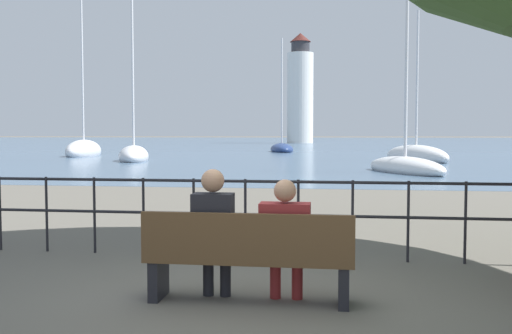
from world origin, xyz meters
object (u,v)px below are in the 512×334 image
object	(u,v)px
sailboat_2	(84,150)
sailboat_4	(134,155)
seated_person_left	(214,228)
sailboat_3	(282,149)
seated_person_right	(285,235)
harbor_lighthouse	(300,92)
sailboat_1	(416,156)
park_bench	(248,259)
sailboat_0	(405,167)

from	to	relation	value
sailboat_2	sailboat_4	size ratio (longest dim) A/B	1.17
seated_person_left	sailboat_3	bearing A→B (deg)	94.55
seated_person_right	harbor_lighthouse	size ratio (longest dim) A/B	0.06
seated_person_right	sailboat_3	xyz separation A→B (m)	(-4.54, 48.11, -0.36)
sailboat_1	sailboat_3	size ratio (longest dim) A/B	0.87
sailboat_3	sailboat_4	xyz separation A→B (m)	(-7.39, -19.62, 0.04)
sailboat_3	seated_person_right	bearing A→B (deg)	-96.60
sailboat_1	sailboat_4	size ratio (longest dim) A/B	0.87
park_bench	sailboat_4	distance (m)	30.82
park_bench	harbor_lighthouse	world-z (taller)	harbor_lighthouse
park_bench	sailboat_2	distance (m)	40.01
seated_person_right	sailboat_1	bearing A→B (deg)	79.99
sailboat_2	sailboat_4	distance (m)	9.67
sailboat_3	harbor_lighthouse	bearing A→B (deg)	79.73
sailboat_0	harbor_lighthouse	distance (m)	84.16
sailboat_3	harbor_lighthouse	world-z (taller)	harbor_lighthouse
sailboat_2	harbor_lighthouse	world-z (taller)	harbor_lighthouse
sailboat_3	sailboat_0	bearing A→B (deg)	-86.29
park_bench	sailboat_4	bearing A→B (deg)	112.06
seated_person_right	sailboat_0	xyz separation A→B (m)	(3.46, 19.68, -0.41)
sailboat_1	sailboat_3	xyz separation A→B (m)	(-9.93, 17.60, -0.02)
sailboat_3	park_bench	bearing A→B (deg)	-97.03
sailboat_0	harbor_lighthouse	size ratio (longest dim) A/B	0.38
sailboat_0	sailboat_1	world-z (taller)	sailboat_1
sailboat_0	sailboat_4	world-z (taller)	sailboat_4
sailboat_1	harbor_lighthouse	xyz separation A→B (m)	(-11.57, 72.25, 9.28)
park_bench	sailboat_4	xyz separation A→B (m)	(-11.57, 28.56, -0.08)
sailboat_4	sailboat_3	bearing A→B (deg)	53.02
park_bench	sailboat_2	size ratio (longest dim) A/B	0.16
sailboat_2	sailboat_1	bearing A→B (deg)	-17.04
sailboat_2	sailboat_4	world-z (taller)	sailboat_2
seated_person_left	harbor_lighthouse	size ratio (longest dim) A/B	0.06
seated_person_right	sailboat_0	size ratio (longest dim) A/B	0.15
seated_person_right	harbor_lighthouse	world-z (taller)	harbor_lighthouse
seated_person_right	sailboat_2	size ratio (longest dim) A/B	0.09
seated_person_left	sailboat_4	world-z (taller)	sailboat_4
park_bench	seated_person_left	distance (m)	0.46
sailboat_2	sailboat_3	xyz separation A→B (m)	(13.94, 12.51, -0.12)
sailboat_0	sailboat_1	distance (m)	11.01
park_bench	seated_person_right	size ratio (longest dim) A/B	1.68
park_bench	sailboat_0	world-z (taller)	sailboat_0
sailboat_0	harbor_lighthouse	world-z (taller)	harbor_lighthouse
sailboat_2	sailboat_3	world-z (taller)	sailboat_2
seated_person_left	sailboat_4	xyz separation A→B (m)	(-11.22, 28.48, -0.36)
sailboat_2	sailboat_3	bearing A→B (deg)	36.89
sailboat_4	sailboat_1	bearing A→B (deg)	-9.66
park_bench	sailboat_0	size ratio (longest dim) A/B	0.26
park_bench	harbor_lighthouse	size ratio (longest dim) A/B	0.10
park_bench	seated_person_right	xyz separation A→B (m)	(0.35, 0.08, 0.23)
park_bench	sailboat_4	world-z (taller)	sailboat_4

